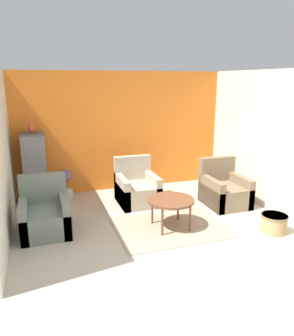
% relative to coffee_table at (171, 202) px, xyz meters
% --- Properties ---
extents(ground_plane, '(20.00, 20.00, 0.00)m').
position_rel_coffee_table_xyz_m(ground_plane, '(-0.21, -1.09, -0.45)').
color(ground_plane, '#B2A893').
rests_on(ground_plane, ground).
extents(wall_back_accent, '(4.57, 0.06, 2.51)m').
position_rel_coffee_table_xyz_m(wall_back_accent, '(-0.21, 2.26, 0.81)').
color(wall_back_accent, orange).
rests_on(wall_back_accent, ground_plane).
extents(wall_left, '(0.06, 3.32, 2.51)m').
position_rel_coffee_table_xyz_m(wall_left, '(-2.47, 0.57, 0.81)').
color(wall_left, beige).
rests_on(wall_left, ground_plane).
extents(wall_right, '(0.06, 3.32, 2.51)m').
position_rel_coffee_table_xyz_m(wall_right, '(2.04, 0.57, 0.81)').
color(wall_right, beige).
rests_on(wall_right, ground_plane).
extents(area_rug, '(1.78, 1.32, 0.01)m').
position_rel_coffee_table_xyz_m(area_rug, '(0.00, 0.00, -0.44)').
color(area_rug, gray).
rests_on(area_rug, ground_plane).
extents(coffee_table, '(0.75, 0.75, 0.49)m').
position_rel_coffee_table_xyz_m(coffee_table, '(0.00, 0.00, 0.00)').
color(coffee_table, brown).
rests_on(coffee_table, ground_plane).
extents(armchair_left, '(0.73, 0.83, 0.87)m').
position_rel_coffee_table_xyz_m(armchair_left, '(-1.93, 0.48, -0.18)').
color(armchair_left, slate).
rests_on(armchair_left, ground_plane).
extents(armchair_right, '(0.73, 0.83, 0.87)m').
position_rel_coffee_table_xyz_m(armchair_right, '(1.37, 0.63, -0.18)').
color(armchair_right, '#7A664C').
rests_on(armchair_right, ground_plane).
extents(armchair_middle, '(0.73, 0.83, 0.87)m').
position_rel_coffee_table_xyz_m(armchair_middle, '(-0.19, 1.25, -0.18)').
color(armchair_middle, tan).
rests_on(armchair_middle, ground_plane).
extents(birdcage, '(0.45, 0.45, 1.37)m').
position_rel_coffee_table_xyz_m(birdcage, '(-2.04, 1.89, 0.23)').
color(birdcage, '#555559').
rests_on(birdcage, ground_plane).
extents(parrot, '(0.11, 0.20, 0.24)m').
position_rel_coffee_table_xyz_m(parrot, '(-2.04, 1.89, 1.03)').
color(parrot, '#D14C2D').
rests_on(parrot, birdcage).
extents(potted_plant, '(0.28, 0.25, 0.62)m').
position_rel_coffee_table_xyz_m(potted_plant, '(-1.48, 1.90, -0.11)').
color(potted_plant, beige).
rests_on(potted_plant, ground_plane).
extents(wicker_basket, '(0.42, 0.42, 0.29)m').
position_rel_coffee_table_xyz_m(wicker_basket, '(1.49, -0.66, -0.29)').
color(wicker_basket, tan).
rests_on(wicker_basket, ground_plane).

